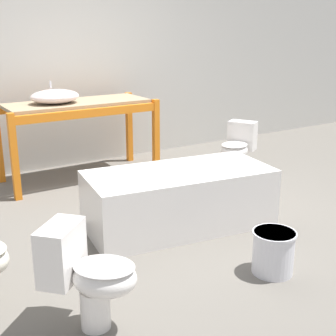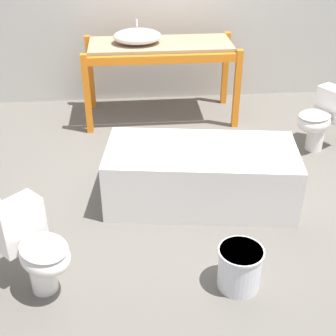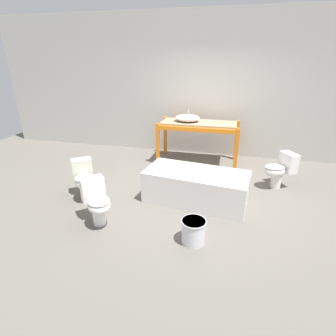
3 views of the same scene
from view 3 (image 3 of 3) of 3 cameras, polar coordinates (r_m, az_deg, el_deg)
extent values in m
plane|color=#666059|center=(4.73, 6.09, -5.25)|extent=(12.00, 12.00, 0.00)
cube|color=beige|center=(6.35, 9.51, 17.00)|extent=(10.80, 0.08, 3.20)
cube|color=orange|center=(5.80, -2.27, 5.22)|extent=(0.07, 0.07, 0.92)
cube|color=orange|center=(5.60, 14.68, 3.82)|extent=(0.07, 0.07, 0.92)
cube|color=orange|center=(6.45, -0.59, 7.06)|extent=(0.07, 0.07, 0.92)
cube|color=orange|center=(6.27, 14.67, 5.84)|extent=(0.07, 0.07, 0.92)
cube|color=orange|center=(5.53, 6.23, 8.30)|extent=(1.69, 0.06, 0.09)
cube|color=orange|center=(6.21, 7.11, 9.87)|extent=(1.69, 0.06, 0.09)
cube|color=#998466|center=(5.86, 6.72, 9.73)|extent=(1.62, 0.63, 0.04)
ellipsoid|color=silver|center=(5.87, 4.21, 10.81)|extent=(0.54, 0.45, 0.16)
cylinder|color=silver|center=(5.96, 4.45, 12.16)|extent=(0.02, 0.02, 0.08)
cube|color=white|center=(4.34, 6.11, -4.03)|extent=(1.73, 0.97, 0.53)
cube|color=beige|center=(4.28, 6.19, -2.19)|extent=(1.64, 0.88, 0.22)
cylinder|color=white|center=(5.22, 22.43, -2.61)|extent=(0.18, 0.18, 0.25)
ellipsoid|color=white|center=(5.10, 22.19, -0.51)|extent=(0.49, 0.46, 0.21)
ellipsoid|color=beige|center=(5.07, 22.32, 0.27)|extent=(0.47, 0.44, 0.03)
cube|color=white|center=(5.22, 24.72, 1.15)|extent=(0.32, 0.37, 0.35)
cylinder|color=silver|center=(4.67, -17.42, -4.94)|extent=(0.18, 0.18, 0.25)
ellipsoid|color=silver|center=(4.51, -17.66, -2.87)|extent=(0.48, 0.50, 0.21)
ellipsoid|color=#B3AF9F|center=(4.48, -17.77, -2.00)|extent=(0.46, 0.47, 0.03)
cube|color=silver|center=(4.70, -18.17, -0.11)|extent=(0.37, 0.34, 0.35)
cylinder|color=white|center=(3.94, -14.76, -10.09)|extent=(0.18, 0.18, 0.25)
ellipsoid|color=white|center=(3.77, -14.80, -7.82)|extent=(0.49, 0.50, 0.21)
ellipsoid|color=beige|center=(3.73, -14.91, -6.83)|extent=(0.47, 0.47, 0.03)
cube|color=white|center=(3.94, -16.08, -4.40)|extent=(0.36, 0.36, 0.35)
cylinder|color=silver|center=(3.48, 5.54, -13.58)|extent=(0.30, 0.30, 0.33)
cylinder|color=silver|center=(3.39, 5.64, -11.47)|extent=(0.32, 0.32, 0.02)
camera|label=1|loc=(2.74, -62.62, 0.49)|focal=50.00mm
camera|label=2|loc=(1.15, -62.24, 24.48)|focal=50.00mm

